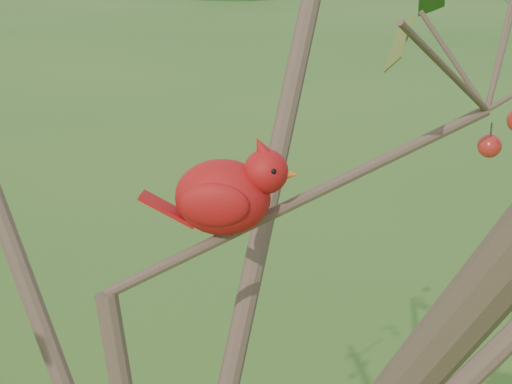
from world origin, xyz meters
TOP-DOWN VIEW (x-y plane):
  - crabapple_tree at (0.03, -0.02)m, footprint 2.35×2.05m
  - cardinal at (0.14, 0.08)m, footprint 0.23×0.16m

SIDE VIEW (x-z plane):
  - cardinal at x=0.14m, z-range 2.01..2.18m
  - crabapple_tree at x=0.03m, z-range 0.65..3.60m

